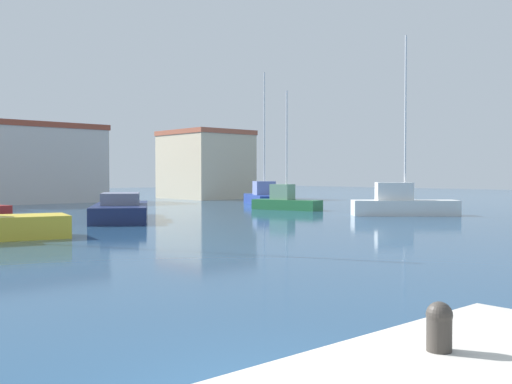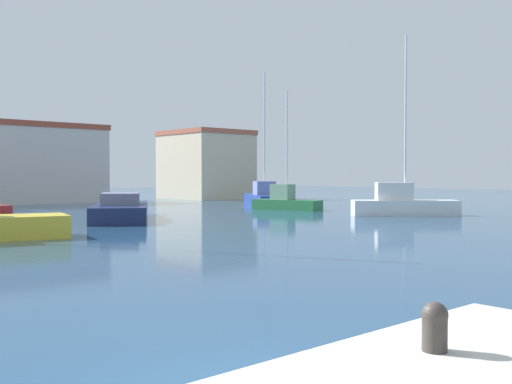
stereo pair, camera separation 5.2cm
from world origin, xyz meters
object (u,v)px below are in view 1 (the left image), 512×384
mooring_bollard (439,325)px  sailboat_blue_far_left (264,197)px  sailboat_white_far_right (403,204)px  motorboat_navy_mid_harbor (121,210)px  sailboat_green_distant_east (286,201)px

mooring_bollard → sailboat_blue_far_left: bearing=49.9°
sailboat_blue_far_left → sailboat_white_far_right: (-2.97, -16.34, 0.07)m
mooring_bollard → sailboat_white_far_right: size_ratio=0.04×
sailboat_blue_far_left → motorboat_navy_mid_harbor: (-18.08, -7.68, -0.11)m
mooring_bollard → sailboat_white_far_right: sailboat_white_far_right is taller
mooring_bollard → sailboat_white_far_right: (26.85, 19.02, -0.39)m
mooring_bollard → sailboat_blue_far_left: size_ratio=0.04×
motorboat_navy_mid_harbor → sailboat_green_distant_east: sailboat_green_distant_east is taller
mooring_bollard → sailboat_blue_far_left: 46.25m
sailboat_blue_far_left → sailboat_green_distant_east: (-4.26, -7.04, -0.01)m
sailboat_blue_far_left → sailboat_white_far_right: bearing=-100.3°
mooring_bollard → sailboat_green_distant_east: size_ratio=0.05×
sailboat_blue_far_left → sailboat_green_distant_east: sailboat_blue_far_left is taller
motorboat_navy_mid_harbor → sailboat_green_distant_east: 13.84m
mooring_bollard → motorboat_navy_mid_harbor: motorboat_navy_mid_harbor is taller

